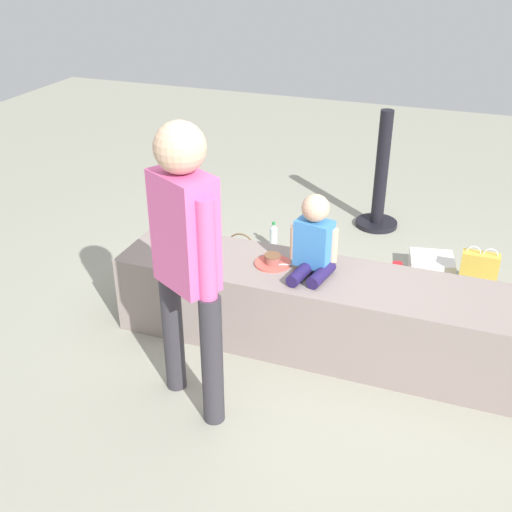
{
  "coord_description": "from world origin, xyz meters",
  "views": [
    {
      "loc": [
        0.72,
        -3.12,
        2.34
      ],
      "look_at": [
        -0.3,
        -0.35,
        0.76
      ],
      "focal_mm": 43.64,
      "sensor_mm": 36.0,
      "label": 1
    }
  ],
  "objects_px": {
    "child_seated": "(314,240)",
    "handbag_brown_canvas": "(241,258)",
    "water_bottle_near_gift": "(274,237)",
    "party_cup_red": "(397,269)",
    "cake_plate": "(273,261)",
    "cake_box_white": "(431,265)",
    "gift_bag": "(478,273)",
    "adult_standing": "(186,249)",
    "handbag_black_leather": "(440,306)"
  },
  "relations": [
    {
      "from": "child_seated",
      "to": "handbag_black_leather",
      "type": "distance_m",
      "value": 1.1
    },
    {
      "from": "cake_plate",
      "to": "handbag_black_leather",
      "type": "bearing_deg",
      "value": 28.03
    },
    {
      "from": "adult_standing",
      "to": "child_seated",
      "type": "bearing_deg",
      "value": 59.85
    },
    {
      "from": "adult_standing",
      "to": "cake_box_white",
      "type": "distance_m",
      "value": 2.36
    },
    {
      "from": "cake_plate",
      "to": "cake_box_white",
      "type": "xyz_separation_m",
      "value": [
        0.87,
        1.15,
        -0.46
      ]
    },
    {
      "from": "child_seated",
      "to": "party_cup_red",
      "type": "xyz_separation_m",
      "value": [
        0.39,
        1.03,
        -0.67
      ]
    },
    {
      "from": "handbag_black_leather",
      "to": "handbag_brown_canvas",
      "type": "xyz_separation_m",
      "value": [
        -1.47,
        0.16,
        0.0
      ]
    },
    {
      "from": "gift_bag",
      "to": "party_cup_red",
      "type": "bearing_deg",
      "value": 175.62
    },
    {
      "from": "child_seated",
      "to": "handbag_brown_canvas",
      "type": "height_order",
      "value": "child_seated"
    },
    {
      "from": "gift_bag",
      "to": "handbag_brown_canvas",
      "type": "distance_m",
      "value": 1.71
    },
    {
      "from": "adult_standing",
      "to": "cake_plate",
      "type": "bearing_deg",
      "value": 76.14
    },
    {
      "from": "adult_standing",
      "to": "water_bottle_near_gift",
      "type": "relative_size",
      "value": 6.74
    },
    {
      "from": "adult_standing",
      "to": "cake_plate",
      "type": "distance_m",
      "value": 0.89
    },
    {
      "from": "water_bottle_near_gift",
      "to": "handbag_brown_canvas",
      "type": "bearing_deg",
      "value": -103.82
    },
    {
      "from": "adult_standing",
      "to": "handbag_black_leather",
      "type": "relative_size",
      "value": 5.2
    },
    {
      "from": "handbag_black_leather",
      "to": "handbag_brown_canvas",
      "type": "height_order",
      "value": "handbag_brown_canvas"
    },
    {
      "from": "adult_standing",
      "to": "water_bottle_near_gift",
      "type": "xyz_separation_m",
      "value": [
        -0.18,
        1.89,
        -0.84
      ]
    },
    {
      "from": "child_seated",
      "to": "water_bottle_near_gift",
      "type": "distance_m",
      "value": 1.43
    },
    {
      "from": "cake_plate",
      "to": "party_cup_red",
      "type": "distance_m",
      "value": 1.3
    },
    {
      "from": "party_cup_red",
      "to": "cake_box_white",
      "type": "bearing_deg",
      "value": 27.65
    },
    {
      "from": "child_seated",
      "to": "party_cup_red",
      "type": "height_order",
      "value": "child_seated"
    },
    {
      "from": "water_bottle_near_gift",
      "to": "party_cup_red",
      "type": "distance_m",
      "value": 1.02
    },
    {
      "from": "adult_standing",
      "to": "cake_box_white",
      "type": "bearing_deg",
      "value": 60.94
    },
    {
      "from": "cake_plate",
      "to": "gift_bag",
      "type": "distance_m",
      "value": 1.6
    },
    {
      "from": "adult_standing",
      "to": "gift_bag",
      "type": "height_order",
      "value": "adult_standing"
    },
    {
      "from": "party_cup_red",
      "to": "handbag_brown_canvas",
      "type": "distance_m",
      "value": 1.17
    },
    {
      "from": "party_cup_red",
      "to": "handbag_black_leather",
      "type": "bearing_deg",
      "value": -54.33
    },
    {
      "from": "water_bottle_near_gift",
      "to": "gift_bag",
      "type": "bearing_deg",
      "value": -5.12
    },
    {
      "from": "cake_box_white",
      "to": "handbag_brown_canvas",
      "type": "height_order",
      "value": "handbag_brown_canvas"
    },
    {
      "from": "child_seated",
      "to": "cake_plate",
      "type": "distance_m",
      "value": 0.32
    },
    {
      "from": "cake_plate",
      "to": "water_bottle_near_gift",
      "type": "relative_size",
      "value": 0.96
    },
    {
      "from": "cake_plate",
      "to": "handbag_brown_canvas",
      "type": "height_order",
      "value": "cake_plate"
    },
    {
      "from": "child_seated",
      "to": "handbag_black_leather",
      "type": "xyz_separation_m",
      "value": [
        0.74,
        0.54,
        -0.61
      ]
    },
    {
      "from": "adult_standing",
      "to": "gift_bag",
      "type": "relative_size",
      "value": 4.39
    },
    {
      "from": "cake_plate",
      "to": "handbag_brown_canvas",
      "type": "distance_m",
      "value": 0.94
    },
    {
      "from": "gift_bag",
      "to": "cake_box_white",
      "type": "xyz_separation_m",
      "value": [
        -0.33,
        0.17,
        -0.09
      ]
    },
    {
      "from": "child_seated",
      "to": "handbag_brown_canvas",
      "type": "bearing_deg",
      "value": 136.4
    },
    {
      "from": "adult_standing",
      "to": "handbag_black_leather",
      "type": "distance_m",
      "value": 1.94
    },
    {
      "from": "gift_bag",
      "to": "handbag_black_leather",
      "type": "bearing_deg",
      "value": -114.86
    },
    {
      "from": "handbag_brown_canvas",
      "to": "adult_standing",
      "type": "bearing_deg",
      "value": -78.69
    },
    {
      "from": "party_cup_red",
      "to": "handbag_brown_canvas",
      "type": "bearing_deg",
      "value": -163.16
    },
    {
      "from": "child_seated",
      "to": "handbag_brown_canvas",
      "type": "relative_size",
      "value": 1.52
    },
    {
      "from": "party_cup_red",
      "to": "adult_standing",
      "type": "bearing_deg",
      "value": -114.82
    },
    {
      "from": "party_cup_red",
      "to": "cake_box_white",
      "type": "relative_size",
      "value": 0.33
    },
    {
      "from": "adult_standing",
      "to": "handbag_black_leather",
      "type": "height_order",
      "value": "adult_standing"
    },
    {
      "from": "gift_bag",
      "to": "handbag_black_leather",
      "type": "xyz_separation_m",
      "value": [
        -0.21,
        -0.45,
        -0.05
      ]
    },
    {
      "from": "child_seated",
      "to": "gift_bag",
      "type": "height_order",
      "value": "child_seated"
    },
    {
      "from": "water_bottle_near_gift",
      "to": "cake_box_white",
      "type": "xyz_separation_m",
      "value": [
        1.24,
        0.03,
        -0.04
      ]
    },
    {
      "from": "cake_plate",
      "to": "water_bottle_near_gift",
      "type": "height_order",
      "value": "cake_plate"
    },
    {
      "from": "cake_plate",
      "to": "adult_standing",
      "type": "bearing_deg",
      "value": -103.86
    }
  ]
}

